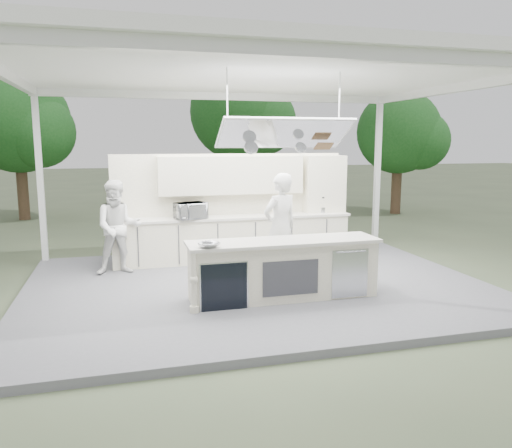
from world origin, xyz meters
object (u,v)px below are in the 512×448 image
object	(u,v)px
demo_island	(282,269)
back_counter	(233,238)
head_chef	(280,227)
sous_chef	(118,227)

from	to	relation	value
demo_island	back_counter	xyz separation A→B (m)	(-0.18, 2.81, 0.00)
demo_island	head_chef	distance (m)	1.18
demo_island	back_counter	bearing A→B (deg)	93.63
demo_island	head_chef	size ratio (longest dim) A/B	1.59
head_chef	sous_chef	distance (m)	3.09
head_chef	demo_island	bearing A→B (deg)	53.09
back_counter	head_chef	size ratio (longest dim) A/B	2.60
demo_island	sous_chef	size ratio (longest dim) A/B	1.73
head_chef	sous_chef	bearing A→B (deg)	-44.72
head_chef	back_counter	bearing A→B (deg)	-96.26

